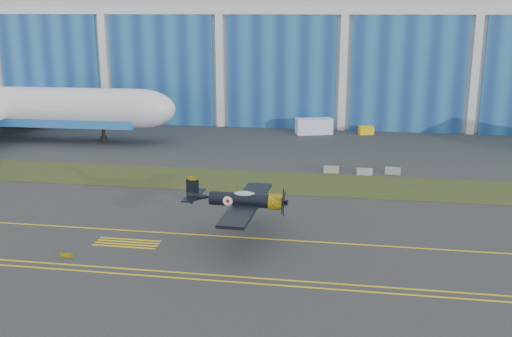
# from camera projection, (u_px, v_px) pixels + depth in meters

# --- Properties ---
(ground) EXTENTS (260.00, 260.00, 0.00)m
(ground) POSITION_uv_depth(u_px,v_px,m) (328.00, 224.00, 59.94)
(ground) COLOR #333739
(ground) RESTS_ON ground
(grass_median) EXTENTS (260.00, 10.00, 0.02)m
(grass_median) POSITION_uv_depth(u_px,v_px,m) (333.00, 185.00, 73.28)
(grass_median) COLOR #475128
(grass_median) RESTS_ON ground
(hangar) EXTENTS (220.00, 45.70, 30.00)m
(hangar) POSITION_uv_depth(u_px,v_px,m) (347.00, 39.00, 124.54)
(hangar) COLOR silver
(hangar) RESTS_ON ground
(taxiway_centreline) EXTENTS (200.00, 0.20, 0.02)m
(taxiway_centreline) POSITION_uv_depth(u_px,v_px,m) (325.00, 242.00, 55.17)
(taxiway_centreline) COLOR yellow
(taxiway_centreline) RESTS_ON ground
(edge_line_near) EXTENTS (80.00, 0.20, 0.02)m
(edge_line_near) POSITION_uv_depth(u_px,v_px,m) (319.00, 288.00, 46.11)
(edge_line_near) COLOR yellow
(edge_line_near) RESTS_ON ground
(edge_line_far) EXTENTS (80.00, 0.20, 0.02)m
(edge_line_far) POSITION_uv_depth(u_px,v_px,m) (319.00, 283.00, 47.06)
(edge_line_far) COLOR yellow
(edge_line_far) RESTS_ON ground
(hold_short_ladder) EXTENTS (6.00, 2.40, 0.02)m
(hold_short_ladder) POSITION_uv_depth(u_px,v_px,m) (127.00, 243.00, 55.05)
(hold_short_ladder) COLOR yellow
(hold_short_ladder) RESTS_ON ground
(guard_board_left) EXTENTS (1.20, 0.15, 0.35)m
(guard_board_left) POSITION_uv_depth(u_px,v_px,m) (66.00, 255.00, 51.91)
(guard_board_left) COLOR yellow
(guard_board_left) RESTS_ON ground
(warbird) EXTENTS (11.18, 13.32, 3.84)m
(warbird) POSITION_uv_depth(u_px,v_px,m) (240.00, 200.00, 55.07)
(warbird) COLOR black
(warbird) RESTS_ON ground
(shipping_container) EXTENTS (6.65, 4.26, 2.68)m
(shipping_container) POSITION_uv_depth(u_px,v_px,m) (314.00, 126.00, 103.09)
(shipping_container) COLOR silver
(shipping_container) RESTS_ON ground
(tug) EXTENTS (2.73, 2.08, 1.42)m
(tug) POSITION_uv_depth(u_px,v_px,m) (366.00, 130.00, 102.93)
(tug) COLOR yellow
(tug) RESTS_ON ground
(barrier_a) EXTENTS (2.03, 0.70, 0.90)m
(barrier_a) POSITION_uv_depth(u_px,v_px,m) (331.00, 170.00, 78.64)
(barrier_a) COLOR gray
(barrier_a) RESTS_ON ground
(barrier_b) EXTENTS (2.02, 0.68, 0.90)m
(barrier_b) POSITION_uv_depth(u_px,v_px,m) (365.00, 172.00, 77.56)
(barrier_b) COLOR #879B97
(barrier_b) RESTS_ON ground
(barrier_c) EXTENTS (2.06, 0.86, 0.90)m
(barrier_c) POSITION_uv_depth(u_px,v_px,m) (393.00, 171.00, 77.94)
(barrier_c) COLOR gray
(barrier_c) RESTS_ON ground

